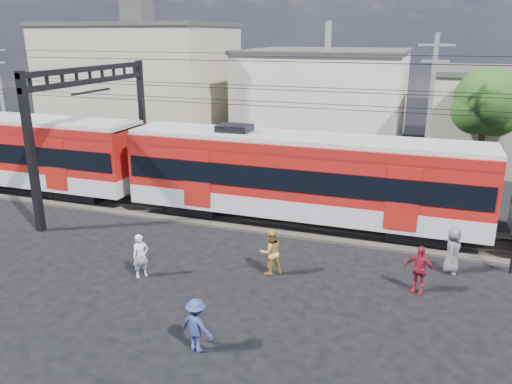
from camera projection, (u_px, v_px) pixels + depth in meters
ground at (214, 307)px, 16.17m from camera, size 120.00×120.00×0.00m
track_bed at (283, 221)px, 23.35m from camera, size 70.00×3.40×0.12m
rail_near at (278, 224)px, 22.64m from camera, size 70.00×0.12×0.12m
rail_far at (287, 214)px, 23.99m from camera, size 70.00×0.12×0.12m
commuter_train at (306, 175)px, 22.32m from camera, size 50.30×3.08×4.17m
catenary at (116, 104)px, 24.51m from camera, size 70.00×9.30×7.52m
building_west at (142, 81)px, 41.67m from camera, size 14.28×10.20×9.30m
building_midwest at (326, 96)px, 39.99m from camera, size 12.24×12.24×7.30m
utility_pole_mid at (430, 111)px, 26.43m from camera, size 1.80×0.24×8.50m
utility_pole_west at (1, 97)px, 34.34m from camera, size 1.80×0.24×8.00m
tree_near at (490, 104)px, 28.18m from camera, size 3.82×3.64×6.72m
pedestrian_a at (141, 256)px, 17.95m from camera, size 0.68×0.70×1.62m
pedestrian_b at (271, 252)px, 18.14m from camera, size 1.07×1.05×1.74m
pedestrian_c at (197, 326)px, 13.69m from camera, size 1.14×0.83×1.59m
pedestrian_d at (419, 269)px, 16.83m from camera, size 1.08×0.67×1.71m
pedestrian_e at (453, 251)px, 18.24m from camera, size 0.72×0.94×1.73m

